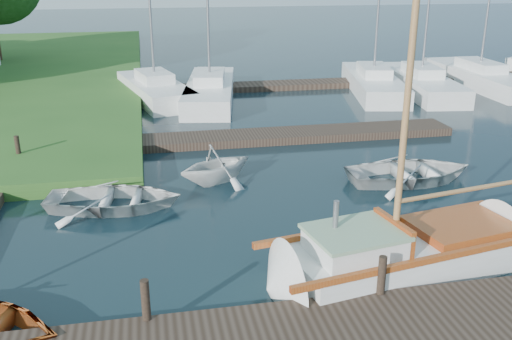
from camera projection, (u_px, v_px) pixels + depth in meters
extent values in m
plane|color=black|center=(256.00, 211.00, 15.60)|extent=(160.00, 160.00, 0.00)
cube|color=black|center=(322.00, 340.00, 10.01)|extent=(18.00, 2.20, 0.30)
cube|color=black|center=(274.00, 136.00, 21.91)|extent=(14.00, 1.60, 0.30)
cube|color=black|center=(375.00, 82.00, 32.13)|extent=(30.00, 1.60, 0.30)
cylinder|color=black|center=(146.00, 300.00, 10.20)|extent=(0.16, 0.16, 0.80)
cylinder|color=black|center=(382.00, 275.00, 11.02)|extent=(0.16, 0.16, 0.80)
cylinder|color=black|center=(18.00, 148.00, 18.71)|extent=(0.16, 0.16, 0.80)
cube|color=white|center=(400.00, 261.00, 12.49)|extent=(5.28, 2.88, 0.90)
cone|color=white|center=(508.00, 238.00, 13.55)|extent=(1.64, 2.16, 1.96)
cone|color=white|center=(277.00, 288.00, 11.47)|extent=(1.34, 2.11, 1.96)
cube|color=maroon|center=(378.00, 223.00, 13.14)|extent=(6.12, 1.25, 0.14)
cube|color=maroon|center=(430.00, 260.00, 11.50)|extent=(6.12, 1.25, 0.14)
cube|color=white|center=(354.00, 243.00, 11.85)|extent=(2.03, 1.71, 0.44)
cube|color=#84A681|center=(355.00, 232.00, 11.77)|extent=(2.14, 1.82, 0.08)
cube|color=maroon|center=(393.00, 232.00, 12.15)|extent=(0.37, 1.40, 0.60)
cylinder|color=slate|center=(336.00, 214.00, 11.81)|extent=(0.12, 0.12, 0.60)
cube|color=maroon|center=(462.00, 227.00, 12.86)|extent=(2.44, 1.88, 0.20)
cylinder|color=brown|center=(412.00, 47.00, 10.85)|extent=(0.14, 0.14, 8.40)
cylinder|color=brown|center=(459.00, 191.00, 12.49)|extent=(3.16, 0.68, 0.10)
imported|color=white|center=(114.00, 196.00, 15.66)|extent=(4.02, 3.15, 0.76)
imported|color=white|center=(216.00, 162.00, 17.50)|extent=(3.22, 3.07, 1.32)
imported|color=white|center=(411.00, 169.00, 17.63)|extent=(3.96, 2.83, 0.82)
cube|color=white|center=(155.00, 90.00, 28.45)|extent=(3.87, 7.57, 0.90)
cube|color=white|center=(154.00, 76.00, 28.21)|extent=(1.97, 2.80, 0.50)
cube|color=white|center=(210.00, 91.00, 28.30)|extent=(3.67, 8.99, 0.90)
cube|color=white|center=(210.00, 77.00, 28.06)|extent=(1.90, 3.25, 0.50)
cube|color=white|center=(373.00, 84.00, 30.10)|extent=(3.92, 8.83, 0.90)
cube|color=white|center=(374.00, 70.00, 29.87)|extent=(1.99, 3.22, 0.50)
cube|color=white|center=(421.00, 83.00, 30.15)|extent=(3.38, 8.81, 0.90)
cube|color=white|center=(422.00, 70.00, 29.91)|extent=(1.81, 3.17, 0.50)
cube|color=white|center=(479.00, 78.00, 31.59)|extent=(2.43, 9.33, 0.90)
cube|color=white|center=(481.00, 65.00, 31.35)|extent=(1.48, 3.28, 0.50)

